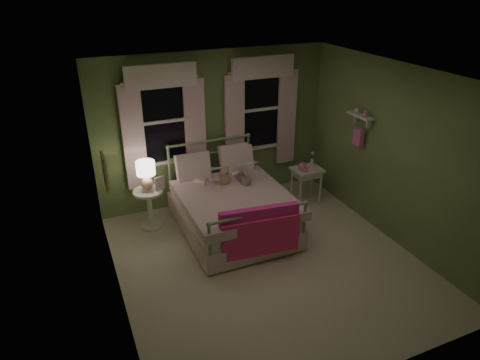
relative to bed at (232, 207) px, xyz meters
name	(u,v)px	position (x,y,z in m)	size (l,w,h in m)	color
room_shell	(270,178)	(0.12, -1.02, 0.92)	(4.20, 4.20, 4.20)	silver
bed	(232,207)	(0.00, 0.00, 0.00)	(1.58, 2.04, 1.18)	white
pink_throw	(260,226)	(-0.01, -1.02, 0.23)	(1.10, 0.26, 0.71)	#E72D93
child_left	(204,167)	(-0.29, 0.43, 0.57)	(0.27, 0.18, 0.74)	#F7D1DD
child_right	(237,159)	(0.27, 0.43, 0.59)	(0.39, 0.30, 0.80)	#F7D1DD
book_left	(209,172)	(-0.29, 0.18, 0.59)	(0.20, 0.27, 0.03)	beige
book_right	(243,168)	(0.27, 0.18, 0.54)	(0.20, 0.27, 0.02)	beige
teddy_bear	(225,176)	(-0.01, 0.27, 0.42)	(0.24, 0.20, 0.32)	tan
nightstand_left	(149,204)	(-1.17, 0.55, 0.04)	(0.46, 0.46, 0.65)	white
table_lamp	(146,173)	(-1.17, 0.55, 0.58)	(0.29, 0.29, 0.46)	#EBA18B
book_nightstand	(155,191)	(-1.07, 0.47, 0.28)	(0.16, 0.22, 0.02)	beige
nightstand_right	(307,174)	(1.51, 0.28, 0.17)	(0.50, 0.40, 0.64)	white
pink_toy	(302,167)	(1.41, 0.27, 0.33)	(0.14, 0.19, 0.14)	pink
bud_vase	(312,159)	(1.63, 0.33, 0.41)	(0.06, 0.06, 0.28)	white
window_left	(164,118)	(-0.73, 1.01, 1.25)	(1.34, 0.13, 1.96)	black
window_right	(261,106)	(0.97, 1.01, 1.25)	(1.34, 0.13, 1.96)	black
wall_shelf	(359,127)	(2.02, -0.32, 1.15)	(0.15, 0.50, 0.60)	white
framed_picture	(105,171)	(-1.82, -0.42, 1.12)	(0.03, 0.32, 0.42)	beige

